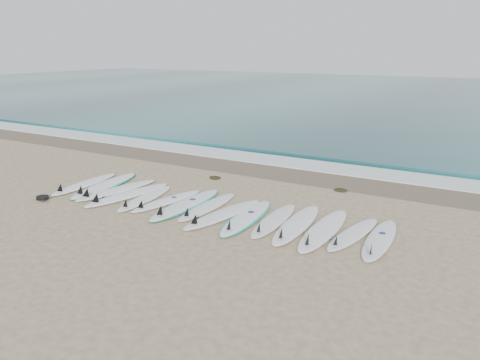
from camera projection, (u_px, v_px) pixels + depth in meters
The scene contains 23 objects.
ground at pixel (206, 209), 11.66m from camera, with size 120.00×120.00×0.00m, color #9E8767.
ocean at pixel (426, 96), 38.74m from camera, with size 120.00×55.00×0.03m, color #1E5A5F.
wet_sand_band at pixel (277, 172), 15.07m from camera, with size 120.00×1.80×0.01m, color brown.
foam_band at pixel (295, 163), 16.24m from camera, with size 120.00×1.40×0.04m, color silver.
wave_crest at pixel (311, 154), 17.48m from camera, with size 120.00×1.00×0.10m, color #1E5A5F.
surfboard_0 at pixel (83, 184), 13.60m from camera, with size 0.76×2.62×0.33m.
surfboard_1 at pixel (104, 185), 13.49m from camera, with size 1.11×2.96×0.37m.
surfboard_2 at pixel (115, 190), 13.04m from camera, with size 0.99×2.74×0.34m.
surfboard_3 at pixel (126, 195), 12.61m from camera, with size 1.02×2.83×0.35m.
surfboard_4 at pixel (144, 198), 12.33m from camera, with size 0.82×2.45×0.31m.
surfboard_5 at pixel (166, 201), 12.13m from camera, with size 0.87×2.41×0.30m.
surfboard_6 at pixel (185, 204), 11.86m from camera, with size 0.74×2.90×0.37m.
surfboard_7 at pixel (207, 207), 11.68m from camera, with size 0.54×2.47×0.32m.
surfboard_8 at pixel (222, 214), 11.14m from camera, with size 0.99×2.74×0.34m.
surfboard_9 at pixel (246, 218), 10.96m from camera, with size 0.91×2.71×0.34m.
surfboard_10 at pixel (273, 221), 10.76m from camera, with size 0.70×2.49×0.31m.
surfboard_11 at pixel (296, 224), 10.50m from camera, with size 0.79×2.81×0.35m.
surfboard_12 at pixel (323, 230), 10.17m from camera, with size 0.68×2.86×0.36m.
surfboard_13 at pixel (352, 234), 9.98m from camera, with size 0.78×2.36×0.30m.
surfboard_14 at pixel (379, 240), 9.68m from camera, with size 0.64×2.51×0.32m.
seaweed_near at pixel (215, 177), 14.38m from camera, with size 0.38×0.30×0.07m, color black.
seaweed_far at pixel (341, 190), 13.13m from camera, with size 0.37×0.29×0.07m, color black.
leash_coil at pixel (43, 198), 12.40m from camera, with size 0.46×0.36×0.11m.
Camera 1 is at (6.23, -9.12, 3.89)m, focal length 35.00 mm.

